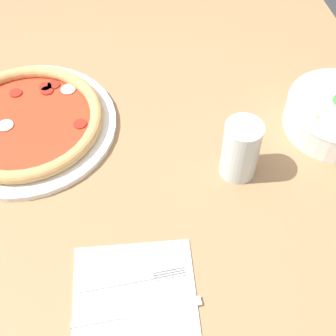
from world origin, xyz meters
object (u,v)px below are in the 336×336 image
object	(u,v)px
fork	(131,281)
knife	(131,314)
pizza	(26,122)
glass	(241,150)

from	to	relation	value
fork	knife	xyz separation A→B (m)	(0.05, -0.01, -0.00)
pizza	glass	bearing A→B (deg)	64.67
fork	glass	world-z (taller)	glass
pizza	fork	xyz separation A→B (m)	(0.37, 0.16, -0.01)
fork	glass	distance (m)	0.30
knife	glass	distance (m)	0.34
fork	glass	xyz separation A→B (m)	(-0.18, 0.23, 0.05)
glass	knife	bearing A→B (deg)	-44.49
glass	fork	bearing A→B (deg)	-50.74
pizza	glass	xyz separation A→B (m)	(0.18, 0.38, 0.04)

